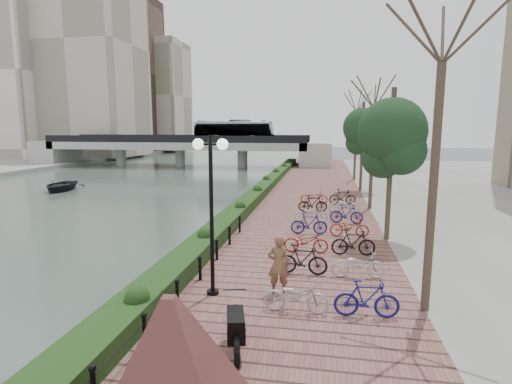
% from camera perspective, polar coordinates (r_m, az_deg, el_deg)
% --- Properties ---
extents(ground, '(220.00, 220.00, 0.00)m').
position_cam_1_polar(ground, '(11.49, -19.85, -19.02)').
color(ground, '#59595B').
rests_on(ground, ground).
extents(river_water, '(30.00, 130.00, 0.02)m').
position_cam_1_polar(river_water, '(39.70, -20.91, 0.79)').
color(river_water, '#42524B').
rests_on(river_water, ground).
extents(promenade, '(8.00, 75.00, 0.50)m').
position_cam_1_polar(promenade, '(26.74, 7.01, -1.91)').
color(promenade, brown).
rests_on(promenade, ground).
extents(hedge, '(1.10, 56.00, 0.60)m').
position_cam_1_polar(hedge, '(29.45, 0.66, 0.25)').
color(hedge, '#173513').
rests_on(hedge, promenade).
extents(chain_fence, '(0.10, 14.10, 0.70)m').
position_cam_1_polar(chain_fence, '(12.24, -9.46, -12.42)').
color(chain_fence, black).
rests_on(chain_fence, promenade).
extents(granite_monument, '(4.64, 4.64, 2.44)m').
position_cam_1_polar(granite_monument, '(6.56, -12.06, -24.11)').
color(granite_monument, '#42221C').
rests_on(granite_monument, promenade).
extents(lamppost, '(1.02, 0.32, 4.62)m').
position_cam_1_polar(lamppost, '(11.29, -6.46, 1.62)').
color(lamppost, black).
rests_on(lamppost, promenade).
extents(motorcycle, '(0.96, 1.82, 1.08)m').
position_cam_1_polar(motorcycle, '(9.27, -2.94, -18.34)').
color(motorcycle, black).
rests_on(motorcycle, promenade).
extents(pedestrian, '(0.70, 0.50, 1.77)m').
position_cam_1_polar(pedestrian, '(11.82, 3.24, -10.33)').
color(pedestrian, brown).
rests_on(pedestrian, promenade).
extents(bicycle_parking, '(2.40, 17.32, 1.00)m').
position_cam_1_polar(bicycle_parking, '(18.36, 10.35, -4.74)').
color(bicycle_parking, '#ACABB0').
rests_on(bicycle_parking, promenade).
extents(street_trees, '(3.20, 37.12, 6.80)m').
position_cam_1_polar(street_trees, '(21.64, 17.18, 4.36)').
color(street_trees, '#3C2F23').
rests_on(street_trees, promenade).
extents(bridge, '(36.00, 10.77, 6.50)m').
position_cam_1_polar(bridge, '(56.90, -9.31, 6.99)').
color(bridge, '#9D9C98').
rests_on(bridge, ground).
extents(boat, '(3.99, 4.94, 0.90)m').
position_cam_1_polar(boat, '(38.30, -26.14, 0.87)').
color(boat, black).
rests_on(boat, river_water).
extents(far_buildings, '(35.00, 38.00, 38.00)m').
position_cam_1_polar(far_buildings, '(88.83, -22.96, 15.35)').
color(far_buildings, '#B9AA9A').
rests_on(far_buildings, far_bank).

